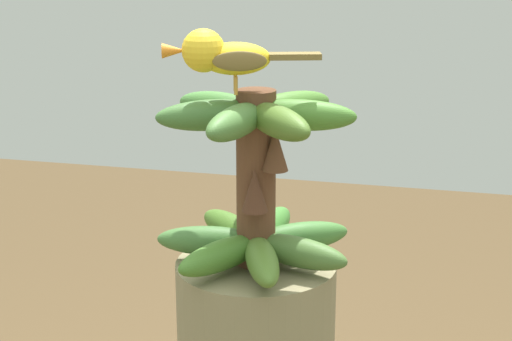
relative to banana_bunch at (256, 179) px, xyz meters
The scene contains 2 objects.
banana_bunch is the anchor object (origin of this frame).
perched_bird 0.18m from the banana_bunch, 141.79° to the right, with size 0.21×0.09×0.08m.
Camera 1 is at (0.26, -1.04, 1.55)m, focal length 56.28 mm.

